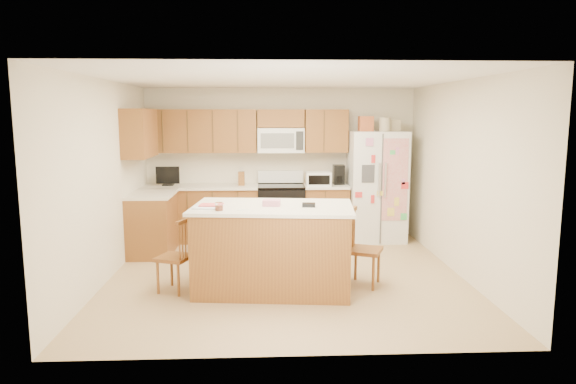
{
  "coord_description": "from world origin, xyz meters",
  "views": [
    {
      "loc": [
        -0.27,
        -6.42,
        2.07
      ],
      "look_at": [
        0.04,
        0.35,
        1.04
      ],
      "focal_mm": 32.0,
      "sensor_mm": 36.0,
      "label": 1
    }
  ],
  "objects_px": {
    "stove": "(281,212)",
    "island": "(273,247)",
    "windsor_chair_right": "(363,249)",
    "refrigerator": "(376,185)",
    "windsor_chair_left": "(176,257)",
    "windsor_chair_back": "(274,239)"
  },
  "relations": [
    {
      "from": "stove",
      "to": "refrigerator",
      "type": "distance_m",
      "value": 1.63
    },
    {
      "from": "island",
      "to": "windsor_chair_right",
      "type": "bearing_deg",
      "value": 5.73
    },
    {
      "from": "stove",
      "to": "island",
      "type": "xyz_separation_m",
      "value": [
        -0.18,
        -2.45,
        0.04
      ]
    },
    {
      "from": "stove",
      "to": "windsor_chair_right",
      "type": "xyz_separation_m",
      "value": [
        0.91,
        -2.34,
        -0.03
      ]
    },
    {
      "from": "stove",
      "to": "island",
      "type": "relative_size",
      "value": 0.58
    },
    {
      "from": "refrigerator",
      "to": "windsor_chair_right",
      "type": "distance_m",
      "value": 2.42
    },
    {
      "from": "refrigerator",
      "to": "windsor_chair_left",
      "type": "distance_m",
      "value": 3.79
    },
    {
      "from": "refrigerator",
      "to": "windsor_chair_left",
      "type": "xyz_separation_m",
      "value": [
        -2.89,
        -2.4,
        -0.51
      ]
    },
    {
      "from": "windsor_chair_back",
      "to": "island",
      "type": "bearing_deg",
      "value": -91.77
    },
    {
      "from": "windsor_chair_left",
      "to": "windsor_chair_back",
      "type": "bearing_deg",
      "value": 33.41
    },
    {
      "from": "windsor_chair_right",
      "to": "refrigerator",
      "type": "bearing_deg",
      "value": 73.94
    },
    {
      "from": "windsor_chair_right",
      "to": "stove",
      "type": "bearing_deg",
      "value": 111.32
    },
    {
      "from": "stove",
      "to": "refrigerator",
      "type": "relative_size",
      "value": 0.55
    },
    {
      "from": "stove",
      "to": "windsor_chair_left",
      "type": "xyz_separation_m",
      "value": [
        -1.32,
        -2.47,
        -0.06
      ]
    },
    {
      "from": "stove",
      "to": "windsor_chair_left",
      "type": "height_order",
      "value": "stove"
    },
    {
      "from": "refrigerator",
      "to": "windsor_chair_right",
      "type": "relative_size",
      "value": 2.16
    },
    {
      "from": "stove",
      "to": "windsor_chair_left",
      "type": "distance_m",
      "value": 2.8
    },
    {
      "from": "windsor_chair_right",
      "to": "island",
      "type": "bearing_deg",
      "value": -174.27
    },
    {
      "from": "island",
      "to": "windsor_chair_right",
      "type": "xyz_separation_m",
      "value": [
        1.09,
        0.11,
        -0.07
      ]
    },
    {
      "from": "stove",
      "to": "windsor_chair_left",
      "type": "relative_size",
      "value": 1.29
    },
    {
      "from": "stove",
      "to": "windsor_chair_right",
      "type": "bearing_deg",
      "value": -68.68
    },
    {
      "from": "windsor_chair_left",
      "to": "stove",
      "type": "bearing_deg",
      "value": 61.92
    }
  ]
}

